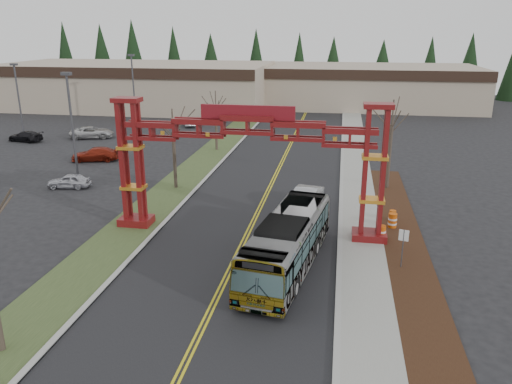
% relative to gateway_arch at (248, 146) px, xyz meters
% --- Properties ---
extents(road, '(12.00, 110.00, 0.02)m').
position_rel_gateway_arch_xyz_m(road, '(-0.00, 7.00, -5.97)').
color(road, black).
rests_on(road, ground).
extents(lane_line_left, '(0.12, 100.00, 0.01)m').
position_rel_gateway_arch_xyz_m(lane_line_left, '(-0.12, 7.00, -5.96)').
color(lane_line_left, gold).
rests_on(lane_line_left, road).
extents(lane_line_right, '(0.12, 100.00, 0.01)m').
position_rel_gateway_arch_xyz_m(lane_line_right, '(0.12, 7.00, -5.96)').
color(lane_line_right, gold).
rests_on(lane_line_right, road).
extents(curb_right, '(0.30, 110.00, 0.15)m').
position_rel_gateway_arch_xyz_m(curb_right, '(6.15, 7.00, -5.91)').
color(curb_right, '#A6A6A0').
rests_on(curb_right, ground).
extents(sidewalk_right, '(2.60, 110.00, 0.14)m').
position_rel_gateway_arch_xyz_m(sidewalk_right, '(7.60, 7.00, -5.91)').
color(sidewalk_right, gray).
rests_on(sidewalk_right, ground).
extents(landscape_strip, '(2.60, 50.00, 0.12)m').
position_rel_gateway_arch_xyz_m(landscape_strip, '(10.20, -8.00, -5.92)').
color(landscape_strip, black).
rests_on(landscape_strip, ground).
extents(grass_median, '(4.00, 110.00, 0.08)m').
position_rel_gateway_arch_xyz_m(grass_median, '(-8.00, 7.00, -5.94)').
color(grass_median, '#364824').
rests_on(grass_median, ground).
extents(curb_left, '(0.30, 110.00, 0.15)m').
position_rel_gateway_arch_xyz_m(curb_left, '(-6.15, 7.00, -5.91)').
color(curb_left, '#A6A6A0').
rests_on(curb_left, ground).
extents(gateway_arch, '(18.20, 1.60, 8.90)m').
position_rel_gateway_arch_xyz_m(gateway_arch, '(0.00, 0.00, 0.00)').
color(gateway_arch, '#5F0F0C').
rests_on(gateway_arch, ground).
extents(retail_building_west, '(46.00, 22.30, 7.50)m').
position_rel_gateway_arch_xyz_m(retail_building_west, '(-30.00, 53.96, -2.22)').
color(retail_building_west, tan).
rests_on(retail_building_west, ground).
extents(retail_building_east, '(38.00, 20.30, 7.00)m').
position_rel_gateway_arch_xyz_m(retail_building_east, '(10.00, 61.95, -2.47)').
color(retail_building_east, tan).
rests_on(retail_building_east, ground).
extents(conifer_treeline, '(116.10, 5.60, 13.00)m').
position_rel_gateway_arch_xyz_m(conifer_treeline, '(0.25, 74.00, 0.50)').
color(conifer_treeline, black).
rests_on(conifer_treeline, ground).
extents(transit_bus, '(4.37, 11.75, 3.20)m').
position_rel_gateway_arch_xyz_m(transit_bus, '(3.19, -4.87, -4.38)').
color(transit_bus, '#9EA1A6').
rests_on(transit_bus, ground).
extents(silver_sedan, '(2.70, 5.23, 1.64)m').
position_rel_gateway_arch_xyz_m(silver_sedan, '(3.45, 5.22, -5.16)').
color(silver_sedan, '#A5A8AD').
rests_on(silver_sedan, ground).
extents(parked_car_near_a, '(3.80, 1.96, 1.24)m').
position_rel_gateway_arch_xyz_m(parked_car_near_a, '(-17.13, 7.23, -5.36)').
color(parked_car_near_a, silver).
rests_on(parked_car_near_a, ground).
extents(parked_car_mid_a, '(5.19, 3.05, 1.41)m').
position_rel_gateway_arch_xyz_m(parked_car_mid_a, '(-19.32, 16.38, -5.28)').
color(parked_car_mid_a, maroon).
rests_on(parked_car_mid_a, ground).
extents(parked_car_far_a, '(2.80, 4.23, 1.32)m').
position_rel_gateway_arch_xyz_m(parked_car_far_a, '(-15.47, 37.04, -5.32)').
color(parked_car_far_a, '#93959A').
rests_on(parked_car_far_a, ground).
extents(parked_car_far_b, '(5.81, 4.02, 1.47)m').
position_rel_gateway_arch_xyz_m(parked_car_far_b, '(-25.17, 27.02, -5.25)').
color(parked_car_far_b, silver).
rests_on(parked_car_far_b, ground).
extents(parked_car_far_c, '(4.69, 2.58, 1.29)m').
position_rel_gateway_arch_xyz_m(parked_car_far_c, '(-32.25, 23.78, -5.34)').
color(parked_car_far_c, black).
rests_on(parked_car_far_c, ground).
extents(bare_tree_median_mid, '(2.90, 2.90, 6.87)m').
position_rel_gateway_arch_xyz_m(bare_tree_median_mid, '(-8.00, 8.69, -1.06)').
color(bare_tree_median_mid, '#382D26').
rests_on(bare_tree_median_mid, ground).
extents(bare_tree_median_far, '(2.91, 2.91, 6.70)m').
position_rel_gateway_arch_xyz_m(bare_tree_median_far, '(-8.00, 23.24, -1.23)').
color(bare_tree_median_far, '#382D26').
rests_on(bare_tree_median_far, ground).
extents(bare_tree_right_far, '(3.12, 3.12, 7.64)m').
position_rel_gateway_arch_xyz_m(bare_tree_right_far, '(10.00, 11.68, -0.44)').
color(bare_tree_right_far, '#382D26').
rests_on(bare_tree_right_far, ground).
extents(light_pole_near, '(0.84, 0.42, 9.70)m').
position_rel_gateway_arch_xyz_m(light_pole_near, '(-17.12, 8.74, -0.37)').
color(light_pole_near, '#3F3F44').
rests_on(light_pole_near, ground).
extents(light_pole_mid, '(0.81, 0.40, 9.33)m').
position_rel_gateway_arch_xyz_m(light_pole_mid, '(-32.41, 23.79, -0.59)').
color(light_pole_mid, '#3F3F44').
rests_on(light_pole_mid, ground).
extents(light_pole_far, '(0.86, 0.43, 9.87)m').
position_rel_gateway_arch_xyz_m(light_pole_far, '(-23.21, 36.46, -0.27)').
color(light_pole_far, '#3F3F44').
rests_on(light_pole_far, ground).
extents(street_sign, '(0.54, 0.18, 2.40)m').
position_rel_gateway_arch_xyz_m(street_sign, '(9.64, -3.84, -4.25)').
color(street_sign, '#3F3F44').
rests_on(street_sign, ground).
extents(barrel_south, '(0.59, 0.59, 1.09)m').
position_rel_gateway_arch_xyz_m(barrel_south, '(8.75, -0.03, -5.44)').
color(barrel_south, '#CE520B').
rests_on(barrel_south, ground).
extents(barrel_mid, '(0.60, 0.60, 1.11)m').
position_rel_gateway_arch_xyz_m(barrel_mid, '(9.66, 2.32, -5.43)').
color(barrel_mid, '#CE520B').
rests_on(barrel_mid, ground).
extents(barrel_north, '(0.48, 0.48, 0.89)m').
position_rel_gateway_arch_xyz_m(barrel_north, '(9.78, 3.57, -5.54)').
color(barrel_north, '#CE520B').
rests_on(barrel_north, ground).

